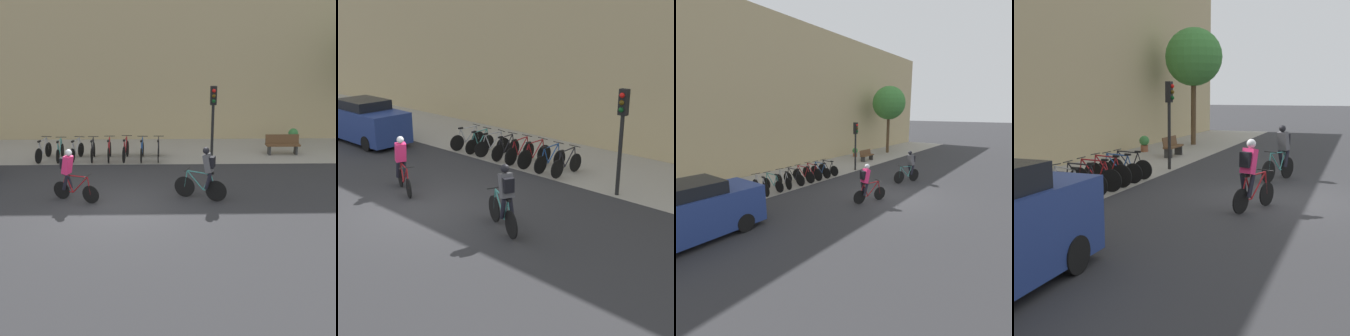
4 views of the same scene
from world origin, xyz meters
The scene contains 15 objects.
ground centered at (0.00, 0.00, 0.00)m, with size 200.00×200.00×0.00m, color #2B2B2D.
kerb_strip centered at (0.00, 6.75, 0.00)m, with size 44.00×4.50×0.01m, color gray.
building_facade centered at (0.00, 9.30, 5.05)m, with size 44.00×0.60×10.10m, color tan.
cyclist_pink centered at (-1.61, 0.54, 0.95)m, with size 1.60×0.73×1.74m.
cyclist_grey centered at (2.81, 0.50, 0.95)m, with size 1.67×0.78×1.80m.
parked_bike_0 centered at (-3.73, 5.25, 0.40)m, with size 0.46×1.69×0.96m.
parked_bike_1 centered at (-3.01, 5.25, 0.38)m, with size 0.46×1.61×0.93m.
parked_bike_2 centered at (-2.30, 5.25, 0.39)m, with size 0.50×1.63×0.95m.
parked_bike_3 centered at (-1.59, 5.25, 0.39)m, with size 0.46×1.61×0.96m.
parked_bike_4 centered at (-0.87, 5.25, 0.40)m, with size 0.46×1.70×0.97m.
parked_bike_5 centered at (-0.16, 5.25, 0.41)m, with size 0.46×1.72×0.99m.
parked_bike_6 centered at (0.55, 5.25, 0.39)m, with size 0.46×1.69×0.95m.
parked_bike_7 centered at (1.27, 5.25, 0.39)m, with size 0.46×1.68×0.96m.
traffic_light_pole centered at (3.53, 4.73, 2.26)m, with size 0.26×0.30×3.23m.
parked_car centered at (-7.82, 3.04, 0.90)m, with size 4.30×1.84×1.85m.
Camera 2 is at (10.17, -7.37, 5.15)m, focal length 50.00 mm.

